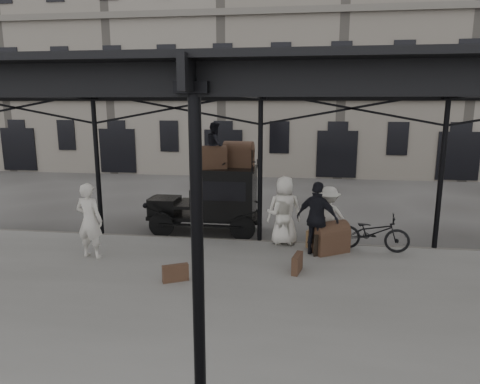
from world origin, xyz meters
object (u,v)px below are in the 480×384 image
(taxi, at_px, (217,197))
(steamer_trunk_roof_near, at_px, (213,159))
(porter_left, at_px, (90,221))
(bicycle, at_px, (372,232))
(porter_official, at_px, (317,219))
(steamer_trunk_platform, at_px, (329,239))

(taxi, distance_m, steamer_trunk_roof_near, 1.30)
(taxi, distance_m, porter_left, 4.20)
(porter_left, height_order, bicycle, porter_left)
(steamer_trunk_roof_near, bearing_deg, bicycle, -37.42)
(porter_official, height_order, bicycle, porter_official)
(taxi, bearing_deg, porter_left, -132.51)
(taxi, height_order, steamer_trunk_platform, taxi)
(porter_official, bearing_deg, porter_left, 34.75)
(taxi, height_order, steamer_trunk_roof_near, steamer_trunk_roof_near)
(porter_official, bearing_deg, steamer_trunk_roof_near, -4.68)
(taxi, relative_size, bicycle, 1.84)
(porter_left, distance_m, porter_official, 6.05)
(porter_left, bearing_deg, bicycle, -160.30)
(bicycle, bearing_deg, porter_left, 109.97)
(porter_official, distance_m, steamer_trunk_platform, 0.78)
(steamer_trunk_roof_near, bearing_deg, steamer_trunk_platform, -46.14)
(steamer_trunk_roof_near, bearing_deg, taxi, 49.58)
(taxi, distance_m, steamer_trunk_platform, 3.99)
(porter_left, bearing_deg, taxi, -124.61)
(bicycle, bearing_deg, steamer_trunk_platform, 111.95)
(bicycle, relative_size, steamer_trunk_roof_near, 2.43)
(porter_left, xyz_separation_m, bicycle, (7.51, 1.57, -0.49))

